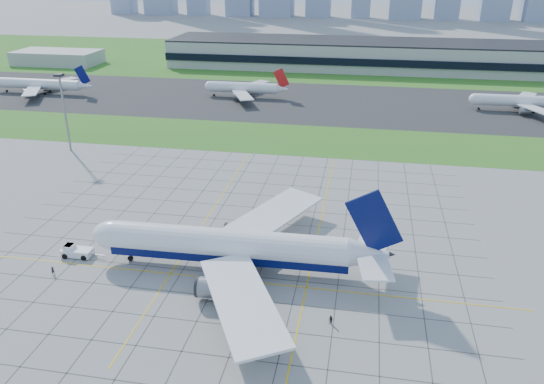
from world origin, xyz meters
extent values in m
plane|color=gray|center=(0.00, 0.00, 0.00)|extent=(1400.00, 1400.00, 0.00)
cube|color=#2C7120|center=(0.00, 90.00, 0.02)|extent=(700.00, 35.00, 0.04)
cube|color=#383838|center=(0.00, 145.00, 0.03)|extent=(700.00, 75.00, 0.04)
cube|color=#2C7120|center=(0.00, 255.00, 0.02)|extent=(700.00, 145.00, 0.04)
cube|color=#474744|center=(-48.00, 10.00, 0.01)|extent=(0.18, 130.00, 0.02)
cube|color=#474744|center=(-40.00, 10.00, 0.01)|extent=(0.18, 130.00, 0.02)
cube|color=#474744|center=(-32.00, 10.00, 0.01)|extent=(0.18, 130.00, 0.02)
cube|color=#474744|center=(-24.00, 10.00, 0.01)|extent=(0.18, 130.00, 0.02)
cube|color=#474744|center=(-16.00, 10.00, 0.01)|extent=(0.18, 130.00, 0.02)
cube|color=#474744|center=(-8.00, 10.00, 0.01)|extent=(0.18, 130.00, 0.02)
cube|color=#474744|center=(0.00, 10.00, 0.01)|extent=(0.18, 130.00, 0.02)
cube|color=#474744|center=(8.00, 10.00, 0.01)|extent=(0.18, 130.00, 0.02)
cube|color=#474744|center=(16.00, 10.00, 0.01)|extent=(0.18, 130.00, 0.02)
cube|color=#474744|center=(24.00, 10.00, 0.01)|extent=(0.18, 130.00, 0.02)
cube|color=#474744|center=(32.00, 10.00, 0.01)|extent=(0.18, 130.00, 0.02)
cube|color=#474744|center=(40.00, 10.00, 0.01)|extent=(0.18, 130.00, 0.02)
cube|color=#474744|center=(48.00, 10.00, 0.01)|extent=(0.18, 130.00, 0.02)
cube|color=#474744|center=(0.00, -24.00, 0.01)|extent=(110.00, 0.18, 0.02)
cube|color=#474744|center=(0.00, -16.00, 0.01)|extent=(110.00, 0.18, 0.02)
cube|color=#474744|center=(0.00, -8.00, 0.01)|extent=(110.00, 0.18, 0.02)
cube|color=#474744|center=(0.00, 0.00, 0.01)|extent=(110.00, 0.18, 0.02)
cube|color=#474744|center=(0.00, 8.00, 0.01)|extent=(110.00, 0.18, 0.02)
cube|color=#474744|center=(0.00, 16.00, 0.01)|extent=(110.00, 0.18, 0.02)
cube|color=#474744|center=(0.00, 24.00, 0.01)|extent=(110.00, 0.18, 0.02)
cube|color=#474744|center=(0.00, 32.00, 0.01)|extent=(110.00, 0.18, 0.02)
cube|color=#474744|center=(0.00, 40.00, 0.01)|extent=(110.00, 0.18, 0.02)
cube|color=#474744|center=(0.00, 48.00, 0.01)|extent=(110.00, 0.18, 0.02)
cube|color=#474744|center=(0.00, 56.00, 0.01)|extent=(110.00, 0.18, 0.02)
cube|color=#474744|center=(0.00, 64.00, 0.01)|extent=(110.00, 0.18, 0.02)
cube|color=yellow|center=(0.00, -2.00, 0.02)|extent=(120.00, 0.25, 0.03)
cube|color=yellow|center=(-10.00, 20.00, 0.02)|extent=(0.25, 100.00, 0.03)
cube|color=yellow|center=(18.00, 20.00, 0.02)|extent=(0.25, 100.00, 0.03)
cube|color=#B7B7B2|center=(40.00, 230.00, 7.50)|extent=(260.00, 42.00, 15.00)
cube|color=black|center=(40.00, 208.50, 7.00)|extent=(260.00, 1.00, 4.00)
cube|color=black|center=(40.00, 230.00, 15.40)|extent=(260.00, 42.00, 0.80)
cube|color=#B7B7B2|center=(-160.00, 210.00, 4.00)|extent=(50.00, 25.00, 8.00)
cylinder|color=gray|center=(-70.00, 65.00, 12.50)|extent=(0.70, 0.70, 25.00)
cube|color=black|center=(-70.00, 65.00, 25.20)|extent=(2.50, 2.50, 0.80)
cylinder|color=white|center=(1.50, 1.84, 5.93)|extent=(48.82, 7.37, 6.35)
cube|color=#060D45|center=(1.50, 1.84, 3.92)|extent=(48.82, 6.95, 1.69)
ellipsoid|color=white|center=(-22.85, 1.33, 5.93)|extent=(10.29, 6.56, 6.35)
cube|color=black|center=(-25.18, 1.29, 6.46)|extent=(2.40, 3.44, 0.64)
cone|color=white|center=(29.55, 2.43, 6.25)|extent=(8.59, 6.21, 6.03)
cube|color=#060D45|center=(30.08, 2.44, 13.34)|extent=(11.55, 0.77, 13.51)
cube|color=white|center=(7.49, 18.91, 4.87)|extent=(21.10, 30.91, 1.03)
cube|color=white|center=(8.20, -14.96, 4.87)|extent=(22.04, 30.73, 1.03)
cylinder|color=slate|center=(1.26, 12.96, 2.75)|extent=(6.96, 4.17, 4.02)
cylinder|color=slate|center=(1.73, -9.27, 2.75)|extent=(6.96, 4.17, 4.02)
cylinder|color=gray|center=(-20.20, 1.39, 1.38)|extent=(0.39, 0.39, 2.75)
cylinder|color=black|center=(-20.20, 1.39, 0.58)|extent=(1.18, 0.55, 1.16)
cylinder|color=black|center=(6.72, 5.34, 0.69)|extent=(1.40, 1.30, 1.38)
cylinder|color=black|center=(6.86, -1.43, 0.69)|extent=(1.40, 1.30, 1.38)
cube|color=white|center=(-32.31, 1.17, 0.97)|extent=(6.55, 3.16, 1.51)
cube|color=white|center=(-34.04, 1.13, 2.06)|extent=(2.00, 2.42, 1.19)
cube|color=black|center=(-34.04, 1.13, 2.27)|extent=(1.78, 2.20, 0.76)
cube|color=gray|center=(-27.66, 1.26, 0.65)|extent=(3.25, 0.26, 0.19)
cylinder|color=black|center=(-34.50, 2.53, 0.59)|extent=(1.20, 0.57, 1.19)
cylinder|color=black|center=(-34.44, -0.28, 0.59)|extent=(1.20, 0.57, 1.19)
cylinder|color=black|center=(-30.17, 2.62, 0.59)|extent=(1.20, 0.57, 1.19)
cylinder|color=black|center=(-30.11, -0.19, 0.59)|extent=(1.20, 0.57, 1.19)
imported|color=black|center=(-33.54, -6.44, 0.89)|extent=(0.78, 0.74, 1.78)
imported|color=black|center=(23.54, -12.64, 0.91)|extent=(1.11, 1.13, 1.83)
cylinder|color=white|center=(-126.77, 138.15, 4.50)|extent=(40.95, 4.80, 4.80)
cube|color=#080C57|center=(-104.02, 138.15, 9.50)|extent=(7.46, 0.40, 9.15)
cube|color=white|center=(-123.92, 149.15, 3.70)|extent=(13.89, 20.66, 0.40)
cube|color=white|center=(-123.92, 127.15, 3.70)|extent=(13.89, 20.66, 0.40)
cylinder|color=black|center=(-123.36, 140.35, 0.50)|extent=(1.00, 1.00, 1.00)
cylinder|color=black|center=(-123.36, 135.95, 0.50)|extent=(1.00, 1.00, 1.00)
cylinder|color=white|center=(-29.53, 147.89, 4.50)|extent=(32.01, 4.80, 4.80)
cube|color=red|center=(-11.75, 147.89, 9.50)|extent=(7.46, 0.40, 9.15)
cube|color=white|center=(-27.31, 158.89, 3.70)|extent=(13.89, 20.66, 0.40)
cube|color=white|center=(-27.31, 136.89, 3.70)|extent=(13.89, 20.66, 0.40)
cylinder|color=black|center=(-26.86, 150.09, 0.50)|extent=(1.00, 1.00, 1.00)
cylinder|color=black|center=(-26.86, 145.69, 0.50)|extent=(1.00, 1.00, 1.00)
cylinder|color=white|center=(92.34, 144.26, 4.50)|extent=(40.39, 4.80, 4.80)
cube|color=white|center=(95.15, 155.26, 3.70)|extent=(13.89, 20.66, 0.40)
cube|color=white|center=(95.15, 133.26, 3.70)|extent=(13.89, 20.66, 0.40)
cylinder|color=black|center=(95.71, 146.46, 0.50)|extent=(1.00, 1.00, 1.00)
cylinder|color=black|center=(95.71, 142.06, 0.50)|extent=(1.00, 1.00, 1.00)
camera|label=1|loc=(26.95, -89.28, 59.16)|focal=35.00mm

